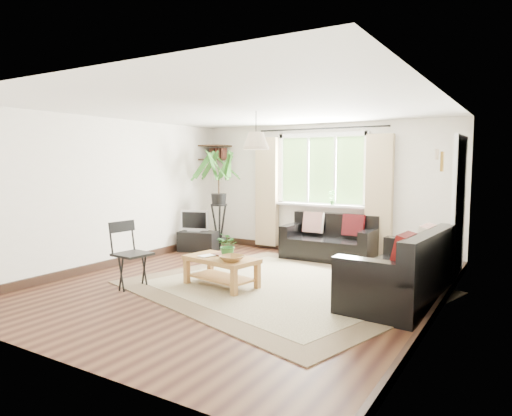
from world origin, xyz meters
The scene contains 24 objects.
floor centered at (0.00, 0.00, 0.00)m, with size 5.50×5.50×0.00m, color black.
ceiling centered at (0.00, 0.00, 2.40)m, with size 5.50×5.50×0.00m, color white.
wall_back centered at (0.00, 2.75, 1.20)m, with size 5.00×0.02×2.40m, color silver.
wall_front centered at (0.00, -2.75, 1.20)m, with size 5.00×0.02×2.40m, color silver.
wall_left centered at (-2.50, 0.00, 1.20)m, with size 0.02×5.50×2.40m, color silver.
wall_right centered at (2.50, 0.00, 1.20)m, with size 0.02×5.50×2.40m, color silver.
rug centered at (0.47, 0.26, 0.01)m, with size 3.70×3.17×0.02m, color #BEB593.
window centered at (0.00, 2.71, 1.55)m, with size 2.50×0.16×2.16m, color white, non-canonical shape.
door centered at (2.47, 1.70, 1.00)m, with size 0.06×0.96×2.06m, color silver.
corner_shelf centered at (-2.25, 2.50, 1.89)m, with size 0.50×0.50×0.34m, color black, non-canonical shape.
pendant_lamp centered at (0.00, 0.40, 2.05)m, with size 0.36×0.36×0.54m, color beige, non-canonical shape.
wall_sconce centered at (2.43, 0.30, 1.74)m, with size 0.12×0.12×0.28m, color beige, non-canonical shape.
sofa_back centered at (0.35, 2.29, 0.37)m, with size 1.59×0.79×0.75m, color black, non-canonical shape.
sofa_right centered at (1.99, 0.44, 0.42)m, with size 0.90×1.80×0.85m, color black, non-canonical shape.
coffee_table centered at (-0.24, -0.12, 0.21)m, with size 1.01×0.55×0.41m, color brown, non-canonical shape.
table_plant centered at (-0.14, -0.09, 0.58)m, with size 0.30×0.26×0.34m, color #2A6629.
bowl centered at (0.03, -0.26, 0.45)m, with size 0.31×0.31×0.08m, color brown.
book_a centered at (-0.51, -0.16, 0.42)m, with size 0.15×0.21×0.02m, color white.
book_b centered at (-0.42, 0.03, 0.42)m, with size 0.17×0.23×0.02m, color #512D20.
tv_stand centered at (-2.09, 1.70, 0.19)m, with size 0.71×0.40×0.38m, color black.
tv centered at (-2.17, 1.70, 0.59)m, with size 0.55×0.18×0.42m, color #A5A5AA, non-canonical shape.
palm_stand centered at (-1.83, 2.03, 0.96)m, with size 0.75×0.75×1.93m, color black, non-canonical shape.
folding_chair centered at (-1.21, -0.79, 0.45)m, with size 0.46×0.46×0.90m, color black, non-canonical shape.
sill_plant centered at (0.25, 2.63, 1.06)m, with size 0.14×0.10×0.27m, color #2D6023.
Camera 1 is at (3.32, -5.07, 1.69)m, focal length 32.00 mm.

